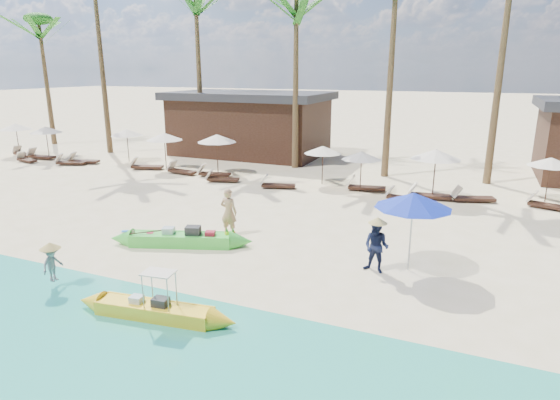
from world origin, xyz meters
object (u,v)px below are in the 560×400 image
at_px(green_canoe, 181,239).
at_px(blue_umbrella, 413,200).
at_px(yellow_canoe, 154,310).
at_px(tourist, 229,212).

relative_size(green_canoe, blue_umbrella, 2.20).
distance_m(yellow_canoe, tourist, 6.03).
bearing_deg(green_canoe, yellow_canoe, -82.37).
distance_m(green_canoe, yellow_canoe, 4.83).
height_order(green_canoe, yellow_canoe, yellow_canoe).
xyz_separation_m(green_canoe, tourist, (1.00, 1.56, 0.64)).
height_order(green_canoe, blue_umbrella, blue_umbrella).
distance_m(tourist, blue_umbrella, 6.59).
height_order(yellow_canoe, tourist, tourist).
bearing_deg(yellow_canoe, tourist, 94.14).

